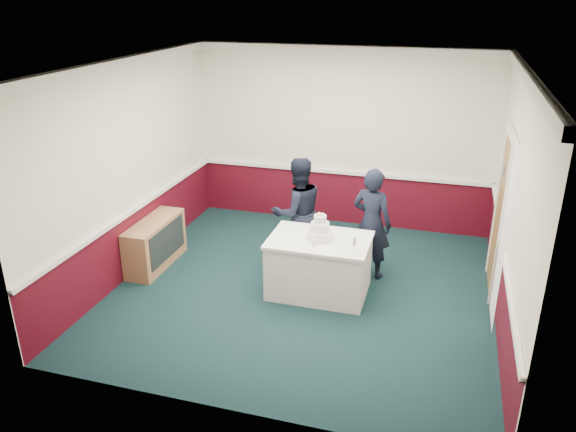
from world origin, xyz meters
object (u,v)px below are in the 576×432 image
(cake_knife, at_px, (314,245))
(person_woman, at_px, (372,223))
(person_man, at_px, (298,212))
(sideboard, at_px, (155,243))
(champagne_flute, at_px, (354,242))
(wedding_cake, at_px, (320,231))
(cake_table, at_px, (319,265))

(cake_knife, distance_m, person_woman, 1.08)
(cake_knife, distance_m, person_man, 1.06)
(sideboard, distance_m, person_woman, 3.16)
(champagne_flute, distance_m, person_man, 1.44)
(wedding_cake, bearing_deg, person_man, 123.90)
(person_man, bearing_deg, champagne_flute, 97.25)
(wedding_cake, relative_size, cake_knife, 1.65)
(sideboard, relative_size, champagne_flute, 5.85)
(cake_table, bearing_deg, person_woman, 50.07)
(cake_knife, relative_size, champagne_flute, 1.07)
(cake_table, xyz_separation_m, wedding_cake, (0.00, 0.00, 0.50))
(champagne_flute, bearing_deg, person_woman, 85.37)
(wedding_cake, xyz_separation_m, cake_knife, (-0.03, -0.20, -0.11))
(sideboard, xyz_separation_m, wedding_cake, (2.50, -0.11, 0.55))
(cake_knife, bearing_deg, cake_table, 66.72)
(cake_table, height_order, person_woman, person_woman)
(cake_table, distance_m, person_woman, 0.98)
(person_man, height_order, person_woman, person_man)
(sideboard, bearing_deg, champagne_flute, -7.37)
(sideboard, relative_size, person_woman, 0.75)
(wedding_cake, distance_m, cake_knife, 0.23)
(champagne_flute, bearing_deg, cake_knife, 171.42)
(cake_table, bearing_deg, sideboard, 177.53)
(sideboard, distance_m, cake_knife, 2.52)
(cake_knife, height_order, person_woman, person_woman)
(cake_table, relative_size, wedding_cake, 3.63)
(cake_table, height_order, person_man, person_man)
(cake_knife, bearing_deg, wedding_cake, 66.72)
(cake_knife, relative_size, person_woman, 0.14)
(wedding_cake, relative_size, champagne_flute, 1.78)
(wedding_cake, bearing_deg, sideboard, 177.53)
(champagne_flute, bearing_deg, sideboard, 172.63)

